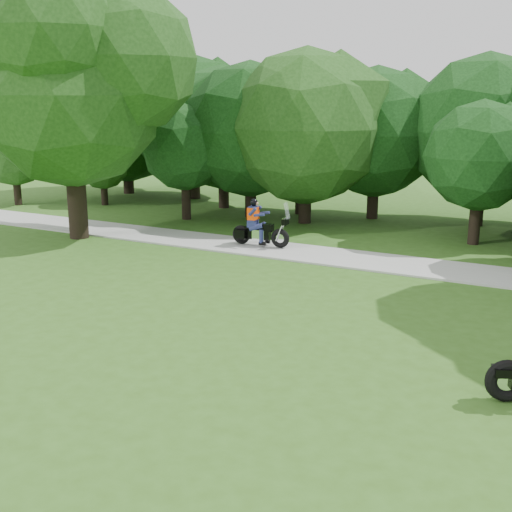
% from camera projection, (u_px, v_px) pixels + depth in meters
% --- Properties ---
extents(ground, '(100.00, 100.00, 0.00)m').
position_uv_depth(ground, '(249.00, 351.00, 12.89)').
color(ground, '#305618').
rests_on(ground, ground).
extents(walkway, '(60.00, 2.20, 0.06)m').
position_uv_depth(walkway, '(372.00, 261.00, 19.75)').
color(walkway, '#9D9D98').
rests_on(walkway, ground).
extents(tree_line, '(37.23, 11.94, 7.58)m').
position_uv_depth(tree_line, '(418.00, 132.00, 24.56)').
color(tree_line, black).
rests_on(tree_line, ground).
extents(big_tree_west, '(8.64, 6.56, 9.96)m').
position_uv_depth(big_tree_west, '(75.00, 73.00, 22.15)').
color(big_tree_west, black).
rests_on(big_tree_west, ground).
extents(touring_motorcycle, '(2.10, 0.65, 1.60)m').
position_uv_depth(touring_motorcycle, '(257.00, 229.00, 21.60)').
color(touring_motorcycle, black).
rests_on(touring_motorcycle, walkway).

